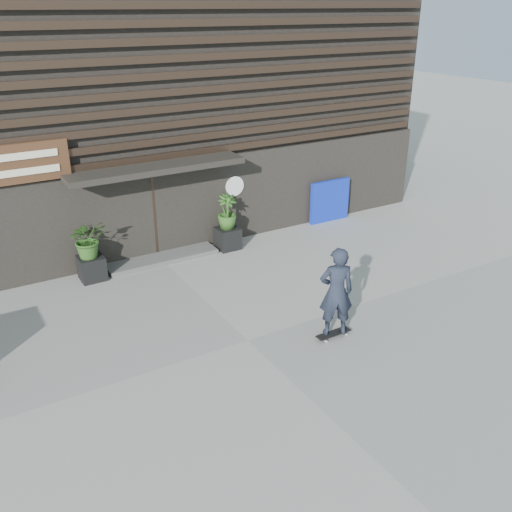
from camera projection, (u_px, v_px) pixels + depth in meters
ground at (248, 340)px, 11.47m from camera, size 80.00×80.00×0.00m
entrance_step at (162, 258)px, 15.05m from camera, size 3.00×0.80×0.12m
planter_pot_left at (92, 268)px, 13.91m from camera, size 0.60×0.60×0.60m
bamboo_left at (88, 239)px, 13.59m from camera, size 0.86×0.75×0.96m
planter_pot_right at (228, 238)px, 15.68m from camera, size 0.60×0.60×0.60m
bamboo_right at (227, 212)px, 15.36m from camera, size 0.54×0.54×0.96m
blue_tarp at (330, 201)px, 17.53m from camera, size 1.40×0.13×1.31m
building at (88, 83)px, 17.65m from camera, size 18.00×11.00×8.00m
skateboarder at (336, 292)px, 11.17m from camera, size 0.82×0.69×1.99m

